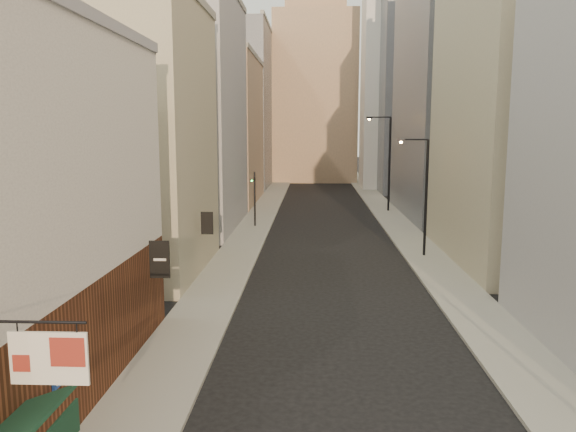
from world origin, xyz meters
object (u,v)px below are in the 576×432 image
object	(u,v)px
streetlamp_far	(387,158)
streetlamp_mid	(423,190)
white_tower	(390,62)
traffic_light_left	(255,187)
clock_tower	(315,78)

from	to	relation	value
streetlamp_far	streetlamp_mid	bearing A→B (deg)	-89.90
white_tower	traffic_light_left	distance (m)	42.10
white_tower	traffic_light_left	world-z (taller)	white_tower
clock_tower	streetlamp_mid	world-z (taller)	clock_tower
white_tower	streetlamp_mid	size ratio (longest dim) A/B	5.13
white_tower	streetlamp_mid	bearing A→B (deg)	-94.59
streetlamp_mid	clock_tower	bearing A→B (deg)	100.91
streetlamp_mid	traffic_light_left	bearing A→B (deg)	142.02
clock_tower	streetlamp_mid	distance (m)	63.00
clock_tower	streetlamp_mid	bearing A→B (deg)	-83.29
streetlamp_far	white_tower	bearing A→B (deg)	83.36
clock_tower	streetlamp_mid	xyz separation A→B (m)	(7.21, -61.22, -13.01)
clock_tower	traffic_light_left	distance (m)	51.96
clock_tower	white_tower	size ratio (longest dim) A/B	1.08
streetlamp_mid	traffic_light_left	xyz separation A→B (m)	(-12.66, 11.47, -0.98)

